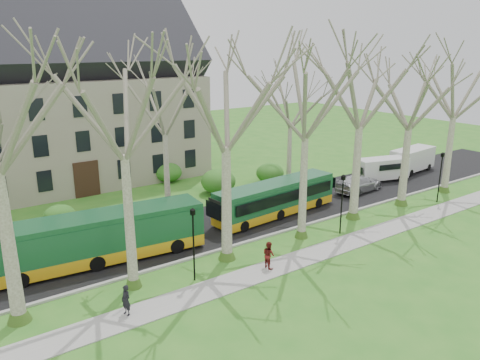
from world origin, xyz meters
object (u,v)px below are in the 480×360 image
bus_lead (101,237)px  pedestrian_a (126,300)px  van_a (382,170)px  van_b (412,160)px  sedan (359,183)px  bus_follow (276,198)px  pedestrian_b (269,255)px

bus_lead → pedestrian_a: 6.77m
van_a → van_b: (5.44, 0.35, 0.12)m
sedan → bus_follow: bearing=86.1°
pedestrian_a → pedestrian_b: pedestrian_b is taller
van_a → pedestrian_a: van_a is taller
pedestrian_a → sedan: bearing=91.7°
bus_lead → van_a: size_ratio=2.46×
sedan → van_a: size_ratio=1.02×
pedestrian_a → pedestrian_b: 9.00m
van_a → van_b: van_b is taller
bus_lead → bus_follow: (14.02, 0.14, -0.21)m
bus_follow → van_b: size_ratio=1.93×
sedan → van_a: 4.73m
van_a → van_b: bearing=19.4°
sedan → van_b: 10.14m
bus_follow → pedestrian_a: bearing=-160.7°
pedestrian_a → bus_lead: bearing=156.0°
van_b → sedan: bearing=-177.7°
bus_follow → van_a: bus_follow is taller
bus_follow → van_b: bearing=0.4°
van_b → van_a: bearing=177.7°
van_a → pedestrian_b: van_a is taller
bus_follow → pedestrian_b: 9.22m
bus_follow → pedestrian_b: size_ratio=6.63×
bus_follow → sedan: bearing=-2.7°
van_a → pedestrian_b: 22.47m
bus_lead → van_b: bus_lead is taller
bus_lead → pedestrian_b: bus_lead is taller
bus_follow → sedan: size_ratio=2.10×
bus_follow → pedestrian_a: bus_follow is taller
pedestrian_b → bus_follow: bearing=-39.3°
sedan → van_a: van_a is taller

